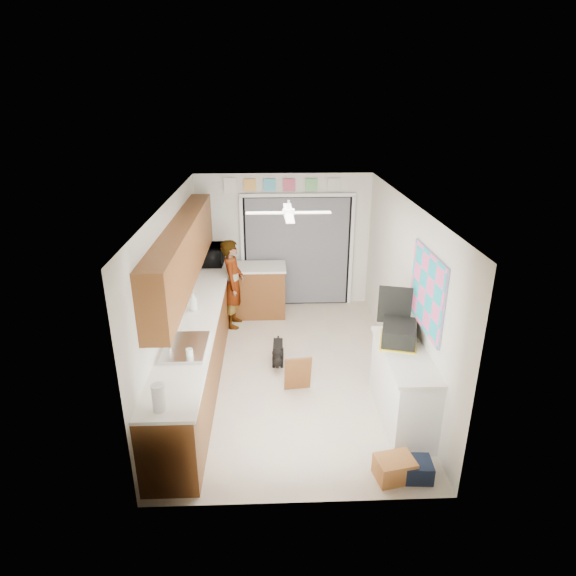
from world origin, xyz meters
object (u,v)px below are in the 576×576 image
object	(u,v)px
cardboard_box	(395,468)
dog	(278,352)
suitcase	(399,333)
navy_crate	(415,469)
soap_bottle	(193,301)
man	(233,284)
paper_towel_roll	(159,397)
microwave	(212,255)

from	to	relation	value
cardboard_box	dog	bearing A→B (deg)	116.29
suitcase	dog	world-z (taller)	suitcase
cardboard_box	navy_crate	xyz separation A→B (m)	(0.22, 0.00, -0.02)
cardboard_box	soap_bottle	bearing A→B (deg)	135.64
navy_crate	dog	size ratio (longest dim) A/B	0.70
man	paper_towel_roll	bearing A→B (deg)	177.60
suitcase	paper_towel_roll	bearing A→B (deg)	-138.68
paper_towel_roll	suitcase	bearing A→B (deg)	25.86
soap_bottle	suitcase	world-z (taller)	soap_bottle
soap_bottle	suitcase	size ratio (longest dim) A/B	0.54
navy_crate	dog	world-z (taller)	dog
soap_bottle	navy_crate	bearing A→B (deg)	-41.80
cardboard_box	man	xyz separation A→B (m)	(-1.93, 3.75, 0.66)
man	dog	distance (m)	1.65
microwave	suitcase	distance (m)	4.05
microwave	cardboard_box	bearing A→B (deg)	-152.83
soap_bottle	dog	world-z (taller)	soap_bottle
microwave	cardboard_box	distance (m)	5.05
soap_bottle	cardboard_box	distance (m)	3.46
man	cardboard_box	bearing A→B (deg)	-148.39
cardboard_box	dog	distance (m)	2.68
cardboard_box	man	distance (m)	4.27
soap_bottle	man	xyz separation A→B (m)	(0.45, 1.43, -0.30)
paper_towel_roll	dog	world-z (taller)	paper_towel_roll
man	navy_crate	bearing A→B (deg)	-145.76
dog	navy_crate	bearing A→B (deg)	-56.91
microwave	navy_crate	xyz separation A→B (m)	(2.56, -4.37, -1.00)
navy_crate	paper_towel_roll	bearing A→B (deg)	-179.85
soap_bottle	navy_crate	world-z (taller)	soap_bottle
navy_crate	suitcase	bearing A→B (deg)	86.89
paper_towel_roll	dog	bearing A→B (deg)	63.71
man	soap_bottle	bearing A→B (deg)	166.97
suitcase	microwave	bearing A→B (deg)	145.84
soap_bottle	man	world-z (taller)	man
soap_bottle	dog	bearing A→B (deg)	3.78
microwave	dog	xyz separation A→B (m)	(1.15, -1.97, -0.92)
microwave	suitcase	xyz separation A→B (m)	(2.63, -3.09, -0.05)
paper_towel_roll	dog	xyz separation A→B (m)	(1.19, 2.41, -0.89)
dog	man	bearing A→B (deg)	121.46
paper_towel_roll	man	distance (m)	3.80
paper_towel_roll	navy_crate	xyz separation A→B (m)	(2.60, 0.01, -0.98)
paper_towel_roll	suitcase	xyz separation A→B (m)	(2.67, 1.29, -0.03)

